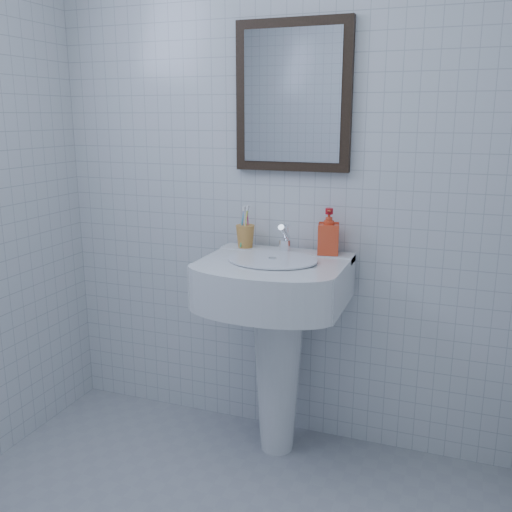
% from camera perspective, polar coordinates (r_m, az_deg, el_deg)
% --- Properties ---
extents(wall_back, '(2.20, 0.02, 2.50)m').
position_cam_1_polar(wall_back, '(2.52, 2.90, 8.79)').
color(wall_back, silver).
rests_on(wall_back, ground).
extents(washbasin, '(0.59, 0.43, 0.91)m').
position_cam_1_polar(washbasin, '(2.45, 2.05, -6.73)').
color(washbasin, silver).
rests_on(washbasin, ground).
extents(faucet, '(0.05, 0.11, 0.13)m').
position_cam_1_polar(faucet, '(2.45, 2.90, 1.59)').
color(faucet, white).
rests_on(faucet, washbasin).
extents(toothbrush_cup, '(0.09, 0.09, 0.10)m').
position_cam_1_polar(toothbrush_cup, '(2.53, -1.08, 1.99)').
color(toothbrush_cup, '#C8873B').
rests_on(toothbrush_cup, washbasin).
extents(soap_dispenser, '(0.10, 0.11, 0.19)m').
position_cam_1_polar(soap_dispenser, '(2.42, 7.27, 2.45)').
color(soap_dispenser, red).
rests_on(soap_dispenser, washbasin).
extents(wall_mirror, '(0.50, 0.04, 0.62)m').
position_cam_1_polar(wall_mirror, '(2.48, 3.70, 15.64)').
color(wall_mirror, black).
rests_on(wall_mirror, wall_back).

